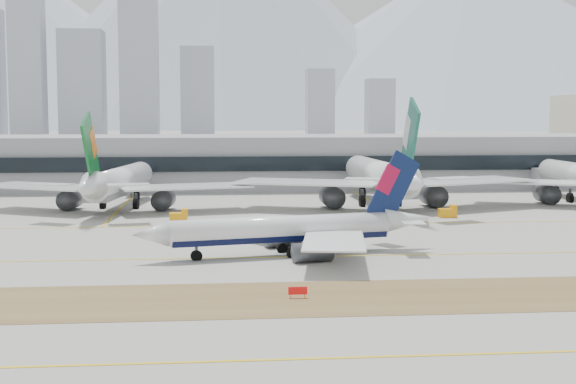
{
  "coord_description": "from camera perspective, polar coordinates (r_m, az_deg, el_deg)",
  "views": [
    {
      "loc": [
        -14.47,
        -122.0,
        20.97
      ],
      "look_at": [
        -1.31,
        18.0,
        7.5
      ],
      "focal_mm": 50.0,
      "sensor_mm": 36.0,
      "label": 1
    }
  ],
  "objects": [
    {
      "name": "terminal",
      "position": [
        237.66,
        -1.87,
        2.22
      ],
      "size": [
        280.0,
        43.1,
        15.0
      ],
      "color": "gray",
      "rests_on": "ground"
    },
    {
      "name": "mountain_ridge",
      "position": [
        1535.32,
        -3.64,
        11.48
      ],
      "size": [
        2830.0,
        1120.0,
        470.0
      ],
      "color": "#9EA8B7",
      "rests_on": "ground"
    },
    {
      "name": "gse_b",
      "position": [
        159.83,
        -7.73,
        -1.74
      ],
      "size": [
        3.55,
        2.0,
        2.6
      ],
      "color": "#FFA30D",
      "rests_on": "ground"
    },
    {
      "name": "city_skyline",
      "position": [
        583.49,
        -14.62,
        8.13
      ],
      "size": [
        342.0,
        49.8,
        140.0
      ],
      "color": "#9CA1B2",
      "rests_on": "ground"
    },
    {
      "name": "widebody_cathay",
      "position": [
        185.21,
        6.67,
        0.99
      ],
      "size": [
        69.9,
        68.18,
        24.91
      ],
      "rotation": [
        0.0,
        0.0,
        1.59
      ],
      "color": "white",
      "rests_on": "ground"
    },
    {
      "name": "apron_markings",
      "position": [
        72.65,
        6.48,
        -11.32
      ],
      "size": [
        360.0,
        122.22,
        0.06
      ],
      "color": "brown",
      "rests_on": "ground"
    },
    {
      "name": "widebody_eva",
      "position": [
        183.09,
        -12.01,
        0.62
      ],
      "size": [
        61.45,
        60.56,
        22.06
      ],
      "rotation": [
        0.0,
        0.0,
        1.45
      ],
      "color": "white",
      "rests_on": "ground"
    },
    {
      "name": "ground",
      "position": [
        124.63,
        1.38,
        -4.22
      ],
      "size": [
        3000.0,
        3000.0,
        0.0
      ],
      "primitive_type": "plane",
      "color": "#9B9991",
      "rests_on": "ground"
    },
    {
      "name": "hold_sign_left",
      "position": [
        92.71,
        0.7,
        -7.04
      ],
      "size": [
        2.2,
        0.15,
        1.35
      ],
      "color": "red",
      "rests_on": "ground"
    },
    {
      "name": "taxiing_airliner",
      "position": [
        120.68,
        0.29,
        -2.71
      ],
      "size": [
        46.47,
        39.78,
        15.78
      ],
      "rotation": [
        0.0,
        0.0,
        3.37
      ],
      "color": "white",
      "rests_on": "ground"
    },
    {
      "name": "gse_c",
      "position": [
        168.45,
        11.32,
        -1.43
      ],
      "size": [
        3.55,
        2.0,
        2.6
      ],
      "color": "#FFA30D",
      "rests_on": "ground"
    }
  ]
}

